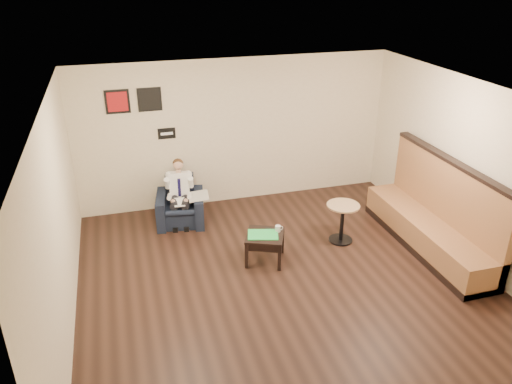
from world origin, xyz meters
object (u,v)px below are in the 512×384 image
object	(u,v)px
side_table	(265,247)
cafe_table	(342,223)
green_folder	(263,235)
coffee_mug	(278,229)
banquette	(431,207)
armchair	(180,202)
seated_man	(179,197)
smartphone	(270,229)

from	to	relation	value
side_table	cafe_table	size ratio (longest dim) A/B	0.84
green_folder	coffee_mug	world-z (taller)	coffee_mug
side_table	banquette	size ratio (longest dim) A/B	0.20
banquette	armchair	bearing A→B (deg)	152.16
coffee_mug	green_folder	bearing A→B (deg)	-170.04
coffee_mug	banquette	xyz separation A→B (m)	(2.49, -0.40, 0.23)
armchair	coffee_mug	size ratio (longest dim) A/B	8.41
armchair	green_folder	world-z (taller)	armchair
armchair	cafe_table	distance (m)	2.91
banquette	cafe_table	world-z (taller)	banquette
side_table	coffee_mug	bearing A→B (deg)	9.96
seated_man	green_folder	world-z (taller)	seated_man
banquette	side_table	bearing A→B (deg)	172.52
cafe_table	smartphone	bearing A→B (deg)	-176.02
green_folder	seated_man	bearing A→B (deg)	124.72
armchair	cafe_table	world-z (taller)	armchair
coffee_mug	cafe_table	world-z (taller)	cafe_table
seated_man	green_folder	xyz separation A→B (m)	(1.08, -1.56, -0.08)
side_table	green_folder	world-z (taller)	green_folder
smartphone	banquette	size ratio (longest dim) A/B	0.05
smartphone	banquette	bearing A→B (deg)	23.08
armchair	smartphone	distance (m)	1.95
side_table	smartphone	xyz separation A→B (m)	(0.12, 0.13, 0.24)
smartphone	side_table	bearing A→B (deg)	-97.35
coffee_mug	cafe_table	distance (m)	1.23
armchair	banquette	world-z (taller)	banquette
armchair	banquette	distance (m)	4.32
coffee_mug	armchair	bearing A→B (deg)	129.28
green_folder	coffee_mug	size ratio (longest dim) A/B	4.74
seated_man	smartphone	distance (m)	1.88
coffee_mug	banquette	bearing A→B (deg)	-9.03
seated_man	side_table	world-z (taller)	seated_man
armchair	cafe_table	xyz separation A→B (m)	(2.53, -1.43, -0.06)
cafe_table	seated_man	bearing A→B (deg)	152.44
seated_man	banquette	world-z (taller)	banquette
armchair	coffee_mug	bearing A→B (deg)	-41.33
smartphone	coffee_mug	bearing A→B (deg)	-7.10
green_folder	coffee_mug	bearing A→B (deg)	9.96
side_table	smartphone	size ratio (longest dim) A/B	3.93
armchair	green_folder	size ratio (longest dim) A/B	1.78
smartphone	seated_man	bearing A→B (deg)	164.67
green_folder	cafe_table	xyz separation A→B (m)	(1.47, 0.23, -0.13)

